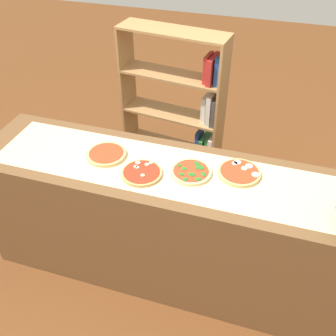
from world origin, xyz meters
TOP-DOWN VIEW (x-y plane):
  - ground_plane at (0.00, 0.00)m, footprint 12.00×12.00m
  - counter at (0.00, 0.00)m, footprint 2.46×0.62m
  - parchment_paper at (0.00, 0.00)m, footprint 2.16×0.48m
  - pizza_plain_0 at (-0.41, 0.02)m, footprint 0.25×0.25m
  - pizza_mushroom_1 at (-0.14, -0.08)m, footprint 0.24×0.24m
  - pizza_spinach_2 at (0.14, 0.02)m, footprint 0.24×0.24m
  - pizza_mozzarella_3 at (0.41, 0.09)m, footprint 0.25×0.25m
  - bookshelf at (-0.15, 1.00)m, footprint 0.88×0.36m

SIDE VIEW (x-z plane):
  - ground_plane at x=0.00m, z-range 0.00..0.00m
  - counter at x=0.00m, z-range 0.00..0.94m
  - bookshelf at x=-0.15m, z-range -0.08..1.33m
  - parchment_paper at x=0.00m, z-range 0.94..0.94m
  - pizza_spinach_2 at x=0.14m, z-range 0.93..0.96m
  - pizza_mushroom_1 at x=-0.14m, z-range 0.93..0.96m
  - pizza_plain_0 at x=-0.41m, z-range 0.94..0.96m
  - pizza_mozzarella_3 at x=0.41m, z-range 0.93..0.96m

